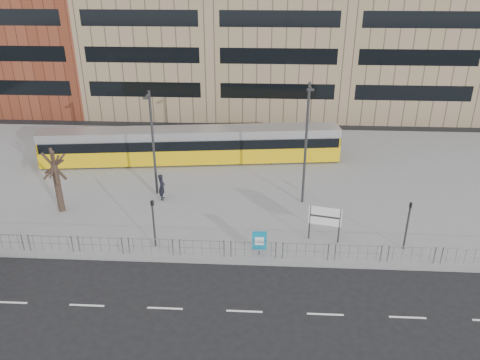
# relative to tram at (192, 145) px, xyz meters

# --- Properties ---
(ground) EXTENTS (120.00, 120.00, 0.00)m
(ground) POSITION_rel_tram_xyz_m (3.40, -14.79, -1.64)
(ground) COLOR black
(ground) RESTS_ON ground
(plaza) EXTENTS (64.00, 24.00, 0.15)m
(plaza) POSITION_rel_tram_xyz_m (3.40, -2.79, -1.57)
(plaza) COLOR gray
(plaza) RESTS_ON ground
(kerb) EXTENTS (64.00, 0.25, 0.17)m
(kerb) POSITION_rel_tram_xyz_m (3.40, -14.74, -1.57)
(kerb) COLOR gray
(kerb) RESTS_ON ground
(pedestrian_barrier) EXTENTS (32.07, 0.07, 1.10)m
(pedestrian_barrier) POSITION_rel_tram_xyz_m (5.40, -14.29, -0.66)
(pedestrian_barrier) COLOR gray
(pedestrian_barrier) RESTS_ON plaza
(road_markings) EXTENTS (62.00, 0.12, 0.01)m
(road_markings) POSITION_rel_tram_xyz_m (4.40, -18.79, -1.64)
(road_markings) COLOR white
(road_markings) RESTS_ON ground
(tram) EXTENTS (25.32, 5.33, 2.97)m
(tram) POSITION_rel_tram_xyz_m (0.00, 0.00, 0.00)
(tram) COLOR #E7B90C
(tram) RESTS_ON plaza
(station_sign) EXTENTS (1.96, 0.50, 2.29)m
(station_sign) POSITION_rel_tram_xyz_m (9.97, -12.18, 0.10)
(station_sign) COLOR #2D2D30
(station_sign) RESTS_ON plaza
(ad_panel) EXTENTS (0.84, 0.09, 1.57)m
(ad_panel) POSITION_rel_tram_xyz_m (6.04, -13.97, -0.57)
(ad_panel) COLOR #2D2D30
(ad_panel) RESTS_ON plaza
(pedestrian) EXTENTS (0.57, 0.78, 1.96)m
(pedestrian) POSITION_rel_tram_xyz_m (-1.11, -7.20, -0.51)
(pedestrian) COLOR black
(pedestrian) RESTS_ON plaza
(traffic_light_west) EXTENTS (0.23, 0.25, 3.10)m
(traffic_light_west) POSITION_rel_tram_xyz_m (-0.25, -13.41, 0.48)
(traffic_light_west) COLOR #2D2D30
(traffic_light_west) RESTS_ON plaza
(traffic_light_east) EXTENTS (0.21, 0.24, 3.10)m
(traffic_light_east) POSITION_rel_tram_xyz_m (14.70, -12.82, 0.48)
(traffic_light_east) COLOR #2D2D30
(traffic_light_east) RESTS_ON plaza
(lamp_post_west) EXTENTS (0.45, 1.04, 7.76)m
(lamp_post_west) POSITION_rel_tram_xyz_m (-1.71, -6.33, 2.76)
(lamp_post_west) COLOR #2D2D30
(lamp_post_west) RESTS_ON plaza
(lamp_post_east) EXTENTS (0.45, 1.04, 8.66)m
(lamp_post_east) POSITION_rel_tram_xyz_m (9.01, -7.10, 3.22)
(lamp_post_east) COLOR #2D2D30
(lamp_post_east) RESTS_ON plaza
(bare_tree) EXTENTS (4.12, 4.12, 6.61)m
(bare_tree) POSITION_rel_tram_xyz_m (-7.74, -9.30, 3.23)
(bare_tree) COLOR #2E1F19
(bare_tree) RESTS_ON plaza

